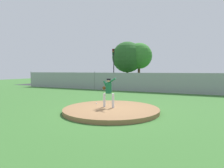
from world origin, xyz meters
name	(u,v)px	position (x,y,z in m)	size (l,w,h in m)	color
ground_plane	(142,97)	(0.00, 6.00, 0.00)	(80.00, 80.00, 0.00)	#386B2D
asphalt_strip	(161,88)	(0.00, 14.50, 0.00)	(44.00, 7.00, 0.01)	#2B2B2D
pitchers_mound	(111,110)	(0.00, 0.00, 0.10)	(5.04, 5.04, 0.21)	olive
pitcher_youth	(108,90)	(-0.20, 0.09, 1.16)	(0.83, 0.32, 1.60)	silver
baseball	(97,103)	(-1.29, 0.72, 0.24)	(0.07, 0.07, 0.07)	white
chainlink_fence	(153,83)	(0.00, 10.00, 0.98)	(33.95, 0.07, 2.07)	gray
parked_car_silver	(219,83)	(6.29, 14.90, 0.80)	(1.99, 4.30, 1.69)	#B7BABF
parked_car_champagne	(104,81)	(-7.68, 14.05, 0.77)	(2.03, 4.51, 1.60)	tan
parked_car_charcoal	(142,82)	(-2.42, 14.61, 0.79)	(1.85, 4.24, 1.67)	#232328
parked_car_navy	(189,82)	(3.20, 14.90, 0.81)	(1.83, 4.18, 1.71)	#161E4C
traffic_cone_orange	(106,86)	(-6.15, 11.72, 0.26)	(0.40, 0.40, 0.55)	orange
traffic_light_near	(114,61)	(-8.35, 18.84, 3.83)	(0.28, 0.46, 5.69)	black
tree_slender_far	(127,57)	(-7.52, 23.05, 4.62)	(5.51, 5.51, 7.38)	#4C331E
tree_leaning_west	(139,56)	(-5.54, 23.67, 4.80)	(4.60, 4.60, 7.12)	#4C331E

